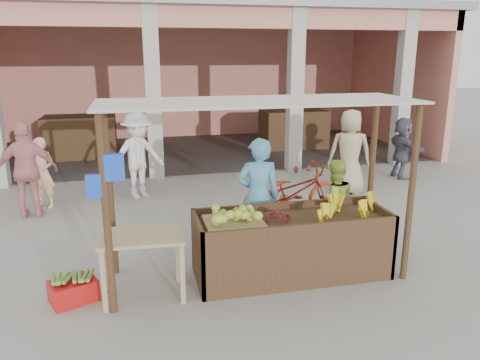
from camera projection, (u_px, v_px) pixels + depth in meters
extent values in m
plane|color=gray|center=(256.00, 278.00, 6.35)|extent=(60.00, 60.00, 0.00)
cube|color=#E48777|center=(174.00, 80.00, 16.53)|extent=(14.00, 0.20, 4.00)
cube|color=#E48777|center=(393.00, 83.00, 15.30)|extent=(0.20, 6.00, 4.00)
cube|color=#E48777|center=(194.00, 17.00, 10.67)|extent=(14.00, 0.30, 0.50)
cube|color=gray|center=(180.00, 11.00, 13.25)|extent=(14.40, 6.40, 0.20)
cube|color=#B3ADA4|center=(153.00, 95.00, 10.91)|extent=(0.35, 0.35, 4.00)
cube|color=#B3ADA4|center=(295.00, 92.00, 11.67)|extent=(0.35, 0.35, 4.00)
cube|color=#B3ADA4|center=(403.00, 90.00, 12.32)|extent=(0.35, 0.35, 4.00)
cube|color=#533721|center=(80.00, 137.00, 13.53)|extent=(2.00, 1.20, 1.20)
cube|color=#533721|center=(293.00, 129.00, 14.94)|extent=(2.00, 1.20, 1.20)
cube|color=#533721|center=(291.00, 247.00, 6.35)|extent=(2.60, 0.95, 0.80)
cylinder|color=#533721|center=(107.00, 218.00, 5.21)|extent=(0.09, 0.09, 2.35)
cylinder|color=#533721|center=(411.00, 195.00, 6.04)|extent=(0.09, 0.09, 2.35)
cylinder|color=#533721|center=(110.00, 192.00, 6.20)|extent=(0.09, 0.09, 2.35)
cylinder|color=#533721|center=(371.00, 175.00, 7.02)|extent=(0.09, 0.09, 2.35)
cube|color=beige|center=(259.00, 101.00, 5.81)|extent=(4.00, 1.35, 0.03)
cube|color=blue|center=(114.00, 167.00, 5.09)|extent=(0.22, 0.08, 0.30)
cube|color=blue|center=(95.00, 186.00, 5.09)|extent=(0.18, 0.07, 0.26)
cube|color=#997B4F|center=(234.00, 223.00, 6.03)|extent=(0.75, 0.65, 0.06)
ellipsoid|color=gold|center=(234.00, 216.00, 6.01)|extent=(0.64, 0.56, 0.14)
ellipsoid|color=maroon|center=(278.00, 215.00, 6.19)|extent=(0.44, 0.36, 0.14)
cube|color=tan|center=(141.00, 236.00, 5.68)|extent=(1.04, 0.72, 0.04)
cube|color=tan|center=(104.00, 282.00, 5.42)|extent=(0.06, 0.06, 0.78)
cube|color=tan|center=(182.00, 274.00, 5.62)|extent=(0.06, 0.06, 0.78)
cube|color=tan|center=(106.00, 261.00, 5.96)|extent=(0.06, 0.06, 0.78)
cube|color=tan|center=(178.00, 254.00, 6.16)|extent=(0.06, 0.06, 0.78)
cube|color=red|center=(73.00, 291.00, 5.72)|extent=(0.64, 0.56, 0.28)
ellipsoid|color=maroon|center=(296.00, 160.00, 11.84)|extent=(0.46, 0.46, 0.63)
ellipsoid|color=maroon|center=(309.00, 159.00, 11.97)|extent=(0.46, 0.46, 0.63)
imported|color=#51A0C9|center=(258.00, 193.00, 6.93)|extent=(0.76, 0.60, 1.89)
imported|color=#ADD145|center=(334.00, 202.00, 7.19)|extent=(0.74, 0.46, 1.48)
imported|color=maroon|center=(293.00, 191.00, 8.48)|extent=(0.89, 2.08, 1.06)
imported|color=silver|center=(138.00, 152.00, 9.64)|extent=(1.39, 1.16, 1.93)
imported|color=#DA868A|center=(27.00, 167.00, 8.48)|extent=(1.13, 0.62, 1.89)
imported|color=tan|center=(350.00, 148.00, 9.90)|extent=(1.13, 0.91, 2.02)
imported|color=#525361|center=(402.00, 146.00, 11.24)|extent=(0.67, 1.47, 1.56)
imported|color=#F1B78A|center=(42.00, 172.00, 9.08)|extent=(0.65, 0.58, 1.45)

